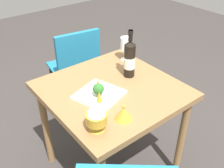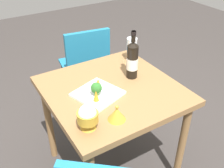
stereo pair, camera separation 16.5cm
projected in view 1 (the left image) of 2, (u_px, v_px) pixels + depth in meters
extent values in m
plane|color=#383330|center=(112.00, 166.00, 2.07)|extent=(8.00, 8.00, 0.00)
cube|color=olive|center=(112.00, 91.00, 1.67)|extent=(0.81, 0.81, 0.04)
cylinder|color=olive|center=(46.00, 128.00, 1.93)|extent=(0.05, 0.05, 0.70)
cylinder|color=olive|center=(119.00, 94.00, 2.29)|extent=(0.05, 0.05, 0.70)
cylinder|color=olive|center=(181.00, 139.00, 1.83)|extent=(0.05, 0.05, 0.70)
cube|color=teal|center=(73.00, 67.00, 2.51)|extent=(0.45, 0.45, 0.02)
cube|color=teal|center=(79.00, 55.00, 2.26)|extent=(0.10, 0.40, 0.40)
cylinder|color=black|center=(53.00, 83.00, 2.69)|extent=(0.03, 0.03, 0.43)
cylinder|color=black|center=(83.00, 74.00, 2.83)|extent=(0.03, 0.03, 0.43)
cylinder|color=black|center=(65.00, 100.00, 2.44)|extent=(0.03, 0.03, 0.43)
cylinder|color=black|center=(97.00, 90.00, 2.58)|extent=(0.03, 0.03, 0.43)
cylinder|color=black|center=(130.00, 61.00, 1.73)|extent=(0.08, 0.08, 0.23)
cone|color=black|center=(130.00, 43.00, 1.66)|extent=(0.08, 0.08, 0.03)
cylinder|color=black|center=(131.00, 35.00, 1.63)|extent=(0.03, 0.03, 0.07)
cylinder|color=black|center=(131.00, 32.00, 1.62)|extent=(0.03, 0.03, 0.02)
cylinder|color=silver|center=(129.00, 62.00, 1.74)|extent=(0.08, 0.08, 0.08)
cylinder|color=white|center=(125.00, 59.00, 1.99)|extent=(0.07, 0.07, 0.00)
cylinder|color=white|center=(125.00, 54.00, 1.96)|extent=(0.01, 0.01, 0.08)
cylinder|color=white|center=(126.00, 43.00, 1.91)|extent=(0.08, 0.08, 0.09)
cone|color=gold|center=(97.00, 126.00, 1.33)|extent=(0.08, 0.08, 0.04)
cylinder|color=gold|center=(96.00, 118.00, 1.31)|extent=(0.11, 0.11, 0.05)
sphere|color=white|center=(96.00, 115.00, 1.29)|extent=(0.09, 0.09, 0.09)
cone|color=gold|center=(123.00, 113.00, 1.39)|extent=(0.10, 0.10, 0.07)
sphere|color=gold|center=(124.00, 107.00, 1.37)|extent=(0.02, 0.02, 0.02)
cube|color=white|center=(99.00, 95.00, 1.59)|extent=(0.32, 0.32, 0.02)
cylinder|color=#729E4C|center=(99.00, 94.00, 1.56)|extent=(0.03, 0.03, 0.03)
sphere|color=#2D6B28|center=(98.00, 89.00, 1.53)|extent=(0.07, 0.07, 0.07)
cone|color=orange|center=(98.00, 83.00, 1.63)|extent=(0.03, 0.03, 0.06)
cone|color=orange|center=(99.00, 97.00, 1.50)|extent=(0.03, 0.03, 0.07)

